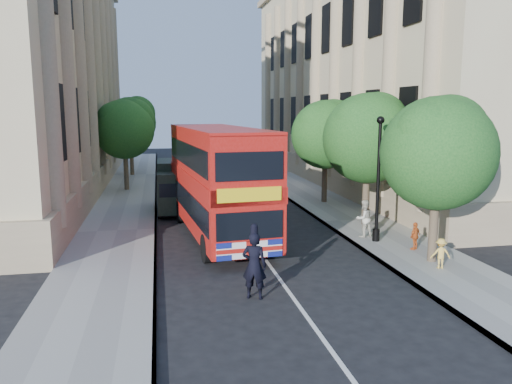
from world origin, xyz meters
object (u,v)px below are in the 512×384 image
lamp_post (378,184)px  woman_pedestrian (364,218)px  box_van (176,188)px  double_decker_bus (218,178)px  police_constable (254,266)px

lamp_post → woman_pedestrian: size_ratio=3.22×
lamp_post → box_van: 11.45m
double_decker_bus → box_van: (-1.58, 5.79, -1.24)m
double_decker_bus → box_van: 6.13m
double_decker_bus → lamp_post: bearing=-26.3°
lamp_post → police_constable: bearing=-140.8°
double_decker_bus → woman_pedestrian: size_ratio=6.47×
police_constable → woman_pedestrian: (5.90, 5.77, -0.09)m
woman_pedestrian → box_van: bearing=-59.2°
box_van → woman_pedestrian: box_van is taller
woman_pedestrian → lamp_post: bearing=91.9°
double_decker_bus → woman_pedestrian: (6.09, -1.65, -1.67)m
police_constable → woman_pedestrian: size_ratio=1.26×
double_decker_bus → woman_pedestrian: bearing=-20.6°
double_decker_bus → woman_pedestrian: 6.52m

